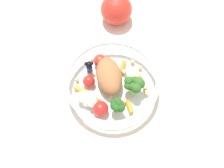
% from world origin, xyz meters
% --- Properties ---
extents(ground_plane, '(2.40, 2.40, 0.00)m').
position_xyz_m(ground_plane, '(0.00, 0.00, 0.00)').
color(ground_plane, silver).
extents(food_container, '(0.20, 0.20, 0.06)m').
position_xyz_m(food_container, '(-0.01, -0.01, 0.03)').
color(food_container, white).
rests_on(food_container, ground_plane).
extents(loose_apple, '(0.08, 0.08, 0.09)m').
position_xyz_m(loose_apple, '(0.05, 0.18, 0.04)').
color(loose_apple, red).
rests_on(loose_apple, ground_plane).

